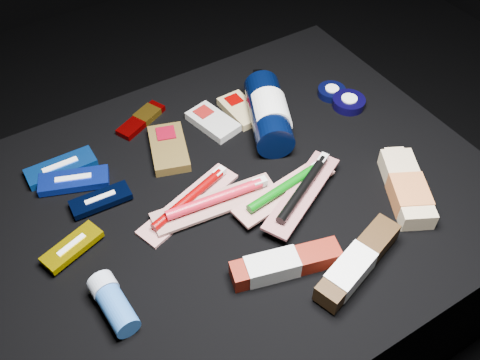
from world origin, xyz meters
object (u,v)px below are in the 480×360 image
bodywash_bottle (407,189)px  deodorant_stick (113,303)px  toothpaste_carton_red (281,265)px  lotion_bottle (269,113)px

bodywash_bottle → deodorant_stick: size_ratio=1.73×
deodorant_stick → toothpaste_carton_red: 0.28m
lotion_bottle → toothpaste_carton_red: bearing=-95.8°
lotion_bottle → deodorant_stick: (-0.45, -0.23, -0.02)m
lotion_bottle → deodorant_stick: 0.51m
deodorant_stick → toothpaste_carton_red: (0.27, -0.08, -0.00)m
lotion_bottle → bodywash_bottle: size_ratio=1.32×
lotion_bottle → deodorant_stick: bearing=-128.2°
toothpaste_carton_red → bodywash_bottle: bearing=18.0°
bodywash_bottle → toothpaste_carton_red: 0.30m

